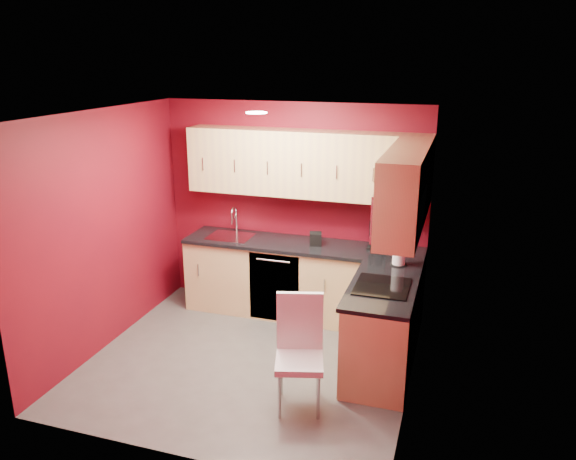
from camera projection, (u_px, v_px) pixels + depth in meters
The scene contains 21 objects.
floor at pixel (250, 361), 5.76m from camera, with size 3.20×3.20×0.00m, color #53514E.
ceiling at pixel (245, 114), 5.02m from camera, with size 3.20×3.20×0.00m, color white.
wall_back at pixel (294, 207), 6.75m from camera, with size 3.20×3.20×0.00m, color maroon.
wall_front at pixel (170, 311), 4.03m from camera, with size 3.20×3.20×0.00m, color maroon.
wall_left at pixel (105, 231), 5.85m from camera, with size 3.00×3.00×0.00m, color maroon.
wall_right at pixel (417, 264), 4.93m from camera, with size 3.00×3.00×0.00m, color maroon.
base_cabinets_back at pixel (302, 281), 6.67m from camera, with size 2.80×0.60×0.87m, color #E1C080.
base_cabinets_right at pixel (383, 330), 5.48m from camera, with size 0.60×1.30×0.87m, color #E1C080.
countertop_back at pixel (302, 245), 6.52m from camera, with size 2.80×0.63×0.04m, color black.
countertop_right at pixel (383, 287), 5.34m from camera, with size 0.63×1.27×0.04m, color black.
upper_cabinets_back at pixel (306, 164), 6.36m from camera, with size 2.80×0.35×0.75m, color tan.
upper_cabinets_right at pixel (407, 181), 5.19m from camera, with size 0.35×1.55×0.75m.
microwave at pixel (399, 211), 5.04m from camera, with size 0.42×0.76×0.42m.
cooktop at pixel (382, 286), 5.30m from camera, with size 0.50×0.55×0.01m, color black.
sink at pixel (231, 233), 6.78m from camera, with size 0.52×0.42×0.35m.
dishwasher_front at pixel (274, 288), 6.48m from camera, with size 0.60×0.02×0.82m, color black.
downlight at pixel (256, 113), 5.29m from camera, with size 0.20×0.20×0.01m, color white.
coffee_maker at pixel (377, 235), 6.32m from camera, with size 0.19×0.25×0.31m, color black, non-canonical shape.
napkin_holder at pixel (316, 239), 6.45m from camera, with size 0.14×0.14×0.15m, color black, non-canonical shape.
paper_towel at pixel (399, 251), 5.81m from camera, with size 0.18×0.18×0.31m, color white, non-canonical shape.
dining_chair at pixel (299, 355), 4.87m from camera, with size 0.41×0.43×1.02m, color silver, non-canonical shape.
Camera 1 is at (1.92, -4.74, 3.01)m, focal length 35.00 mm.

